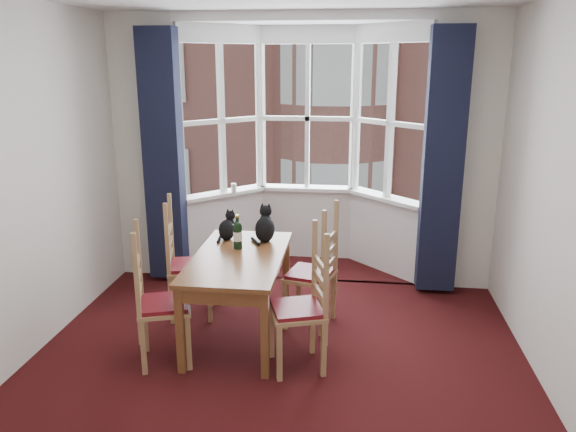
% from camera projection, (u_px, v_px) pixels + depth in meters
% --- Properties ---
extents(floor, '(4.50, 4.50, 0.00)m').
position_uv_depth(floor, '(269.00, 394.00, 4.06)').
color(floor, black).
rests_on(floor, ground).
extents(wall_near, '(4.00, 0.00, 4.00)m').
position_uv_depth(wall_near, '(138.00, 417.00, 1.53)').
color(wall_near, silver).
rests_on(wall_near, floor).
extents(wall_back_pier_left, '(0.70, 0.12, 2.80)m').
position_uv_depth(wall_back_pier_left, '(148.00, 150.00, 6.02)').
color(wall_back_pier_left, silver).
rests_on(wall_back_pier_left, floor).
extents(wall_back_pier_right, '(0.70, 0.12, 2.80)m').
position_uv_depth(wall_back_pier_right, '(464.00, 156.00, 5.64)').
color(wall_back_pier_right, silver).
rests_on(wall_back_pier_right, floor).
extents(bay_window, '(2.76, 0.94, 2.80)m').
position_uv_depth(bay_window, '(305.00, 145.00, 6.31)').
color(bay_window, white).
rests_on(bay_window, floor).
extents(curtain_left, '(0.38, 0.22, 2.60)m').
position_uv_depth(curtain_left, '(164.00, 157.00, 5.84)').
color(curtain_left, black).
rests_on(curtain_left, floor).
extents(curtain_right, '(0.38, 0.22, 2.60)m').
position_uv_depth(curtain_right, '(443.00, 163.00, 5.51)').
color(curtain_right, black).
rests_on(curtain_right, floor).
extents(dining_table, '(0.76, 1.40, 0.74)m').
position_uv_depth(dining_table, '(239.00, 266.00, 4.76)').
color(dining_table, brown).
rests_on(dining_table, floor).
extents(chair_left_near, '(0.51, 0.53, 0.92)m').
position_uv_depth(chair_left_near, '(152.00, 307.00, 4.38)').
color(chair_left_near, '#A37C4F').
rests_on(chair_left_near, floor).
extents(chair_left_far, '(0.48, 0.50, 0.92)m').
position_uv_depth(chair_left_far, '(181.00, 268.00, 5.20)').
color(chair_left_far, '#A37C4F').
rests_on(chair_left_far, floor).
extents(chair_right_near, '(0.51, 0.52, 0.92)m').
position_uv_depth(chair_right_near, '(308.00, 310.00, 4.33)').
color(chair_right_near, '#A37C4F').
rests_on(chair_right_near, floor).
extents(chair_right_far, '(0.49, 0.51, 0.92)m').
position_uv_depth(chair_right_far, '(320.00, 277.00, 4.99)').
color(chair_right_far, '#A37C4F').
rests_on(chair_right_far, floor).
extents(cat_left, '(0.20, 0.24, 0.28)m').
position_uv_depth(cat_left, '(227.00, 228.00, 5.14)').
color(cat_left, black).
rests_on(cat_left, dining_table).
extents(cat_right, '(0.19, 0.26, 0.35)m').
position_uv_depth(cat_right, '(265.00, 227.00, 5.09)').
color(cat_right, black).
rests_on(cat_right, dining_table).
extents(wine_bottle, '(0.08, 0.08, 0.31)m').
position_uv_depth(wine_bottle, '(238.00, 234.00, 4.88)').
color(wine_bottle, black).
rests_on(wine_bottle, dining_table).
extents(candle_tall, '(0.06, 0.06, 0.10)m').
position_uv_depth(candle_tall, '(234.00, 188.00, 6.39)').
color(candle_tall, white).
rests_on(candle_tall, bay_window).
extents(street, '(80.00, 80.00, 0.00)m').
position_uv_depth(street, '(346.00, 191.00, 36.50)').
color(street, '#333335').
rests_on(street, ground).
extents(tenement_building, '(18.40, 7.80, 15.20)m').
position_uv_depth(tenement_building, '(339.00, 84.00, 17.01)').
color(tenement_building, '#94584C').
rests_on(tenement_building, street).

